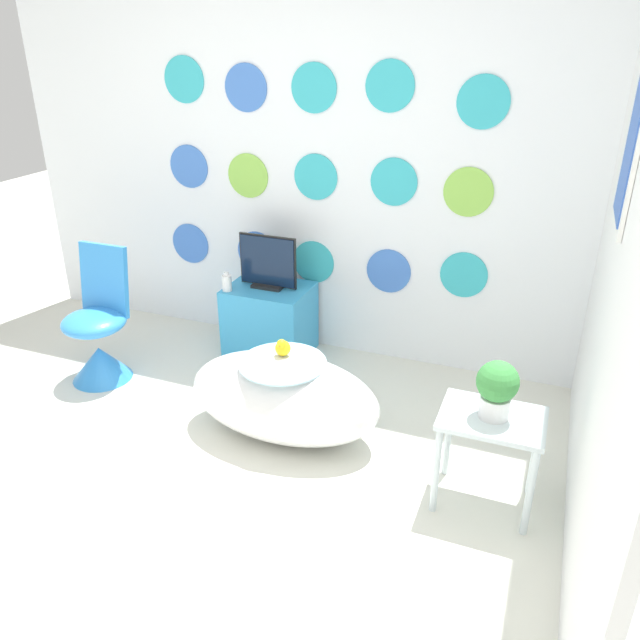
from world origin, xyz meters
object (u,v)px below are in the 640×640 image
Objects in this scene: vase at (227,283)px; chair at (99,340)px; potted_plant_left at (497,387)px; bathtub at (284,397)px; tv at (268,264)px.

chair is at bearing -139.09° from vase.
potted_plant_left is (2.35, -0.29, 0.35)m from chair.
bathtub is 0.99m from vase.
tv reaches higher than vase.
bathtub is 1.27× the size of chair.
tv is at bearing 39.36° from chair.
vase is at bearing 154.93° from potted_plant_left.
bathtub is 8.48× the size of vase.
potted_plant_left is at bearing -25.07° from vase.
bathtub is at bearing 171.48° from potted_plant_left.
tv is 1.47× the size of potted_plant_left.
bathtub is at bearing -43.96° from vase.
bathtub is 1.14m from potted_plant_left.
vase reaches higher than bathtub.
vase is (-0.68, 0.66, 0.30)m from bathtub.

